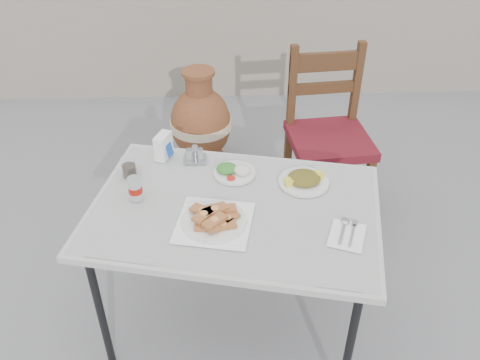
{
  "coord_description": "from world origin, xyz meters",
  "views": [
    {
      "loc": [
        0.08,
        -1.48,
        1.93
      ],
      "look_at": [
        0.14,
        0.11,
        0.77
      ],
      "focal_mm": 38.0,
      "sensor_mm": 36.0,
      "label": 1
    }
  ],
  "objects_px": {
    "napkin_holder": "(163,146)",
    "salad_chopped_plate": "(304,179)",
    "chair": "(328,134)",
    "soda_can": "(135,188)",
    "condiment_caddy": "(195,156)",
    "cafe_table": "(234,216)",
    "pide_plate": "(214,217)",
    "cola_glass": "(129,168)",
    "salad_rice_plate": "(234,171)",
    "terracotta_urn": "(201,124)"
  },
  "relations": [
    {
      "from": "salad_rice_plate",
      "to": "condiment_caddy",
      "type": "relative_size",
      "value": 1.81
    },
    {
      "from": "salad_rice_plate",
      "to": "condiment_caddy",
      "type": "xyz_separation_m",
      "value": [
        -0.17,
        0.11,
        0.01
      ]
    },
    {
      "from": "napkin_holder",
      "to": "condiment_caddy",
      "type": "height_order",
      "value": "napkin_holder"
    },
    {
      "from": "cola_glass",
      "to": "chair",
      "type": "bearing_deg",
      "value": 32.56
    },
    {
      "from": "napkin_holder",
      "to": "condiment_caddy",
      "type": "relative_size",
      "value": 1.15
    },
    {
      "from": "soda_can",
      "to": "condiment_caddy",
      "type": "distance_m",
      "value": 0.35
    },
    {
      "from": "cafe_table",
      "to": "pide_plate",
      "type": "xyz_separation_m",
      "value": [
        -0.08,
        -0.09,
        0.07
      ]
    },
    {
      "from": "napkin_holder",
      "to": "salad_chopped_plate",
      "type": "bearing_deg",
      "value": 1.16
    },
    {
      "from": "cola_glass",
      "to": "napkin_holder",
      "type": "bearing_deg",
      "value": 46.35
    },
    {
      "from": "soda_can",
      "to": "condiment_caddy",
      "type": "height_order",
      "value": "soda_can"
    },
    {
      "from": "cafe_table",
      "to": "salad_rice_plate",
      "type": "xyz_separation_m",
      "value": [
        0.01,
        0.22,
        0.06
      ]
    },
    {
      "from": "pide_plate",
      "to": "soda_can",
      "type": "distance_m",
      "value": 0.35
    },
    {
      "from": "cola_glass",
      "to": "napkin_holder",
      "type": "distance_m",
      "value": 0.19
    },
    {
      "from": "salad_rice_plate",
      "to": "chair",
      "type": "xyz_separation_m",
      "value": [
        0.53,
        0.62,
        -0.2
      ]
    },
    {
      "from": "pide_plate",
      "to": "terracotta_urn",
      "type": "relative_size",
      "value": 0.47
    },
    {
      "from": "salad_rice_plate",
      "to": "soda_can",
      "type": "bearing_deg",
      "value": -158.54
    },
    {
      "from": "soda_can",
      "to": "chair",
      "type": "xyz_separation_m",
      "value": [
        0.92,
        0.78,
        -0.24
      ]
    },
    {
      "from": "soda_can",
      "to": "cola_glass",
      "type": "height_order",
      "value": "soda_can"
    },
    {
      "from": "soda_can",
      "to": "napkin_holder",
      "type": "bearing_deg",
      "value": 73.73
    },
    {
      "from": "cafe_table",
      "to": "napkin_holder",
      "type": "xyz_separation_m",
      "value": [
        -0.3,
        0.36,
        0.1
      ]
    },
    {
      "from": "salad_rice_plate",
      "to": "terracotta_urn",
      "type": "height_order",
      "value": "salad_rice_plate"
    },
    {
      "from": "salad_chopped_plate",
      "to": "cola_glass",
      "type": "bearing_deg",
      "value": 173.82
    },
    {
      "from": "salad_rice_plate",
      "to": "soda_can",
      "type": "height_order",
      "value": "soda_can"
    },
    {
      "from": "salad_chopped_plate",
      "to": "chair",
      "type": "xyz_separation_m",
      "value": [
        0.25,
        0.7,
        -0.2
      ]
    },
    {
      "from": "soda_can",
      "to": "condiment_caddy",
      "type": "bearing_deg",
      "value": 49.68
    },
    {
      "from": "salad_chopped_plate",
      "to": "terracotta_urn",
      "type": "bearing_deg",
      "value": 112.2
    },
    {
      "from": "salad_chopped_plate",
      "to": "chair",
      "type": "height_order",
      "value": "chair"
    },
    {
      "from": "salad_rice_plate",
      "to": "salad_chopped_plate",
      "type": "height_order",
      "value": "same"
    },
    {
      "from": "napkin_holder",
      "to": "condiment_caddy",
      "type": "bearing_deg",
      "value": 8.21
    },
    {
      "from": "salad_rice_plate",
      "to": "chair",
      "type": "bearing_deg",
      "value": 49.47
    },
    {
      "from": "pide_plate",
      "to": "salad_rice_plate",
      "type": "bearing_deg",
      "value": 75.0
    },
    {
      "from": "pide_plate",
      "to": "soda_can",
      "type": "xyz_separation_m",
      "value": [
        -0.31,
        0.16,
        0.02
      ]
    },
    {
      "from": "chair",
      "to": "napkin_holder",
      "type": "bearing_deg",
      "value": -156.15
    },
    {
      "from": "salad_rice_plate",
      "to": "terracotta_urn",
      "type": "bearing_deg",
      "value": 99.64
    },
    {
      "from": "salad_chopped_plate",
      "to": "napkin_holder",
      "type": "xyz_separation_m",
      "value": [
        -0.59,
        0.22,
        0.04
      ]
    },
    {
      "from": "cola_glass",
      "to": "terracotta_urn",
      "type": "xyz_separation_m",
      "value": [
        0.26,
        1.07,
        -0.4
      ]
    },
    {
      "from": "soda_can",
      "to": "chair",
      "type": "distance_m",
      "value": 1.23
    },
    {
      "from": "napkin_holder",
      "to": "soda_can",
      "type": "bearing_deg",
      "value": -84.83
    },
    {
      "from": "soda_can",
      "to": "condiment_caddy",
      "type": "xyz_separation_m",
      "value": [
        0.22,
        0.26,
        -0.03
      ]
    },
    {
      "from": "pide_plate",
      "to": "condiment_caddy",
      "type": "bearing_deg",
      "value": 101.24
    },
    {
      "from": "soda_can",
      "to": "salad_rice_plate",
      "type": "bearing_deg",
      "value": 21.46
    },
    {
      "from": "napkin_holder",
      "to": "cola_glass",
      "type": "bearing_deg",
      "value": -112.21
    },
    {
      "from": "pide_plate",
      "to": "napkin_holder",
      "type": "xyz_separation_m",
      "value": [
        -0.22,
        0.46,
        0.03
      ]
    },
    {
      "from": "pide_plate",
      "to": "salad_chopped_plate",
      "type": "xyz_separation_m",
      "value": [
        0.37,
        0.24,
        -0.01
      ]
    },
    {
      "from": "terracotta_urn",
      "to": "salad_rice_plate",
      "type": "bearing_deg",
      "value": -80.36
    },
    {
      "from": "napkin_holder",
      "to": "terracotta_urn",
      "type": "distance_m",
      "value": 1.03
    },
    {
      "from": "salad_rice_plate",
      "to": "salad_chopped_plate",
      "type": "xyz_separation_m",
      "value": [
        0.29,
        -0.08,
        0.0
      ]
    },
    {
      "from": "cola_glass",
      "to": "chair",
      "type": "xyz_separation_m",
      "value": [
        0.97,
        0.62,
        -0.23
      ]
    },
    {
      "from": "condiment_caddy",
      "to": "soda_can",
      "type": "bearing_deg",
      "value": -130.32
    },
    {
      "from": "napkin_holder",
      "to": "chair",
      "type": "relative_size",
      "value": 0.12
    }
  ]
}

